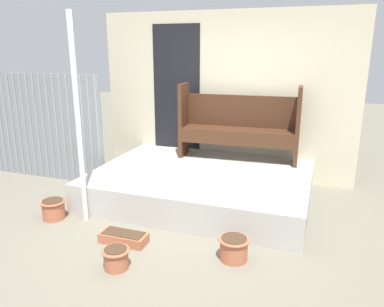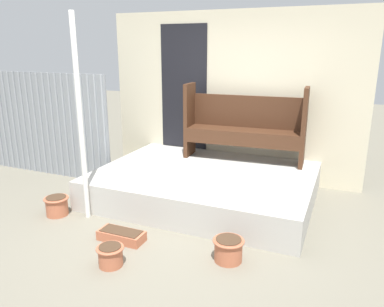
{
  "view_description": "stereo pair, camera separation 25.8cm",
  "coord_description": "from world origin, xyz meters",
  "px_view_note": "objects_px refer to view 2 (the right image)",
  "views": [
    {
      "loc": [
        1.48,
        -3.6,
        2.05
      ],
      "look_at": [
        0.08,
        0.38,
        0.85
      ],
      "focal_mm": 35.0,
      "sensor_mm": 36.0,
      "label": 1
    },
    {
      "loc": [
        1.72,
        -3.51,
        2.05
      ],
      "look_at": [
        0.08,
        0.38,
        0.85
      ],
      "focal_mm": 35.0,
      "sensor_mm": 36.0,
      "label": 2
    }
  ],
  "objects_px": {
    "support_post": "(80,121)",
    "flower_pot_middle": "(110,255)",
    "flower_pot_left": "(57,205)",
    "flower_pot_right": "(228,249)",
    "bench": "(244,123)",
    "planter_box_rect": "(121,236)"
  },
  "relations": [
    {
      "from": "bench",
      "to": "planter_box_rect",
      "type": "distance_m",
      "value": 2.53
    },
    {
      "from": "flower_pot_left",
      "to": "planter_box_rect",
      "type": "relative_size",
      "value": 0.6
    },
    {
      "from": "flower_pot_right",
      "to": "flower_pot_left",
      "type": "bearing_deg",
      "value": 175.88
    },
    {
      "from": "support_post",
      "to": "flower_pot_middle",
      "type": "bearing_deg",
      "value": -41.71
    },
    {
      "from": "flower_pot_middle",
      "to": "support_post",
      "type": "bearing_deg",
      "value": 138.29
    },
    {
      "from": "bench",
      "to": "support_post",
      "type": "bearing_deg",
      "value": -130.95
    },
    {
      "from": "support_post",
      "to": "flower_pot_right",
      "type": "height_order",
      "value": "support_post"
    },
    {
      "from": "flower_pot_left",
      "to": "flower_pot_middle",
      "type": "xyz_separation_m",
      "value": [
        1.29,
        -0.7,
        -0.02
      ]
    },
    {
      "from": "support_post",
      "to": "flower_pot_middle",
      "type": "xyz_separation_m",
      "value": [
        0.9,
        -0.8,
        -1.1
      ]
    },
    {
      "from": "flower_pot_left",
      "to": "flower_pot_middle",
      "type": "bearing_deg",
      "value": -28.3
    },
    {
      "from": "flower_pot_middle",
      "to": "planter_box_rect",
      "type": "xyz_separation_m",
      "value": [
        -0.18,
        0.46,
        -0.06
      ]
    },
    {
      "from": "flower_pot_right",
      "to": "bench",
      "type": "bearing_deg",
      "value": 102.06
    },
    {
      "from": "flower_pot_left",
      "to": "planter_box_rect",
      "type": "distance_m",
      "value": 1.14
    },
    {
      "from": "flower_pot_left",
      "to": "bench",
      "type": "bearing_deg",
      "value": 47.22
    },
    {
      "from": "support_post",
      "to": "flower_pot_left",
      "type": "bearing_deg",
      "value": -164.36
    },
    {
      "from": "support_post",
      "to": "flower_pot_right",
      "type": "relative_size",
      "value": 7.68
    },
    {
      "from": "support_post",
      "to": "flower_pot_right",
      "type": "distance_m",
      "value": 2.23
    },
    {
      "from": "flower_pot_right",
      "to": "planter_box_rect",
      "type": "height_order",
      "value": "flower_pot_right"
    },
    {
      "from": "flower_pot_left",
      "to": "flower_pot_right",
      "type": "height_order",
      "value": "flower_pot_left"
    },
    {
      "from": "bench",
      "to": "flower_pot_middle",
      "type": "height_order",
      "value": "bench"
    },
    {
      "from": "flower_pot_left",
      "to": "flower_pot_middle",
      "type": "distance_m",
      "value": 1.47
    },
    {
      "from": "support_post",
      "to": "bench",
      "type": "distance_m",
      "value": 2.41
    }
  ]
}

